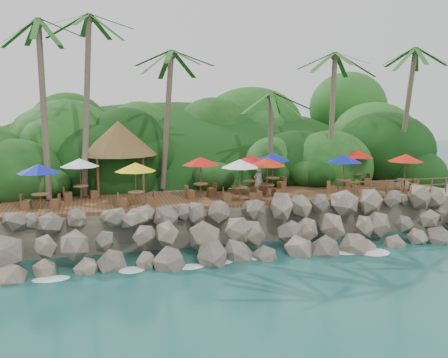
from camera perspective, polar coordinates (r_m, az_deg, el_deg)
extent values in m
plane|color=#19514F|center=(25.04, 3.64, -9.75)|extent=(140.00, 140.00, 0.00)
cube|color=gray|center=(39.83, -3.76, -1.23)|extent=(32.00, 25.20, 2.10)
ellipsoid|color=#143811|center=(47.28, -5.55, -0.97)|extent=(44.80, 28.00, 15.40)
cube|color=brown|center=(30.04, 0.00, -2.26)|extent=(26.00, 5.00, 0.20)
ellipsoid|color=white|center=(24.48, -24.84, -10.93)|extent=(1.20, 0.80, 0.06)
ellipsoid|color=white|center=(24.13, -17.68, -10.80)|extent=(1.20, 0.80, 0.06)
ellipsoid|color=white|center=(24.16, -10.44, -10.50)|extent=(1.20, 0.80, 0.06)
ellipsoid|color=white|center=(24.55, -3.34, -10.05)|extent=(1.20, 0.80, 0.06)
ellipsoid|color=white|center=(25.30, 3.42, -9.48)|extent=(1.20, 0.80, 0.06)
ellipsoid|color=white|center=(26.37, 9.69, -8.83)|extent=(1.20, 0.80, 0.06)
ellipsoid|color=white|center=(27.72, 15.39, -8.15)|extent=(1.20, 0.80, 0.06)
ellipsoid|color=white|center=(29.32, 20.49, -7.47)|extent=(1.20, 0.80, 0.06)
cylinder|color=brown|center=(30.72, -20.46, 7.56)|extent=(0.58, 1.55, 10.56)
ellipsoid|color=#23601E|center=(31.12, -21.01, 17.34)|extent=(6.00, 6.00, 2.40)
cylinder|color=brown|center=(31.35, -15.88, 8.36)|extent=(1.17, 2.30, 11.10)
ellipsoid|color=#23601E|center=(31.84, -16.32, 18.49)|extent=(6.00, 6.00, 2.40)
cylinder|color=brown|center=(32.38, -6.73, 6.71)|extent=(1.17, 0.98, 9.03)
ellipsoid|color=#23601E|center=(32.54, -6.87, 14.69)|extent=(6.00, 6.00, 2.40)
cylinder|color=brown|center=(33.66, 5.52, 4.55)|extent=(0.63, 0.76, 6.41)
ellipsoid|color=#23601E|center=(33.58, 5.60, 10.01)|extent=(6.00, 6.00, 2.40)
cylinder|color=brown|center=(35.25, 12.59, 6.87)|extent=(1.09, 1.31, 9.20)
ellipsoid|color=#23601E|center=(35.42, 12.84, 14.34)|extent=(6.00, 6.00, 2.40)
cylinder|color=brown|center=(38.83, 20.67, 7.00)|extent=(0.56, 1.50, 9.65)
ellipsoid|color=#23601E|center=(39.04, 21.06, 14.11)|extent=(6.00, 6.00, 2.40)
cylinder|color=brown|center=(30.99, -14.64, 0.23)|extent=(0.16, 0.16, 2.40)
cylinder|color=brown|center=(31.13, -9.48, 0.43)|extent=(0.16, 0.16, 2.40)
cylinder|color=brown|center=(33.76, -14.69, 0.91)|extent=(0.16, 0.16, 2.40)
cylinder|color=brown|center=(33.89, -9.96, 1.09)|extent=(0.16, 0.16, 2.40)
cone|color=brown|center=(32.18, -12.33, 4.74)|extent=(4.97, 4.97, 2.20)
cylinder|color=brown|center=(30.92, 3.17, -1.01)|extent=(0.09, 0.09, 0.81)
cylinder|color=brown|center=(30.85, 3.17, -0.25)|extent=(0.92, 0.92, 0.05)
cylinder|color=brown|center=(30.80, 3.18, 0.45)|extent=(0.05, 0.05, 2.40)
cone|color=red|center=(30.66, 3.19, 2.37)|extent=(2.29, 2.29, 0.49)
cube|color=brown|center=(30.99, 1.75, -1.27)|extent=(0.59, 0.59, 0.50)
cube|color=brown|center=(30.92, 4.58, -1.31)|extent=(0.59, 0.59, 0.50)
cylinder|color=brown|center=(29.83, -2.75, -1.37)|extent=(0.09, 0.09, 0.81)
cylinder|color=brown|center=(29.76, -2.76, -0.58)|extent=(0.92, 0.92, 0.05)
cylinder|color=brown|center=(29.70, -2.76, 0.15)|extent=(0.05, 0.05, 2.40)
cone|color=red|center=(29.57, -2.78, 2.13)|extent=(2.29, 2.29, 0.49)
cube|color=brown|center=(29.50, -4.05, -1.79)|extent=(0.57, 0.57, 0.50)
cube|color=brown|center=(30.23, -1.49, -1.52)|extent=(0.57, 0.57, 0.50)
cylinder|color=brown|center=(28.59, 1.89, -1.81)|extent=(0.09, 0.09, 0.81)
cylinder|color=brown|center=(28.51, 1.90, -0.99)|extent=(0.92, 0.92, 0.05)
cylinder|color=brown|center=(28.45, 1.90, -0.23)|extent=(0.05, 0.05, 2.40)
cone|color=white|center=(28.31, 1.91, 1.84)|extent=(2.29, 2.29, 0.49)
cube|color=brown|center=(28.56, 0.36, -2.12)|extent=(0.55, 0.55, 0.50)
cube|color=brown|center=(28.69, 3.41, -2.09)|extent=(0.55, 0.55, 0.50)
cylinder|color=brown|center=(27.46, -10.29, -2.38)|extent=(0.09, 0.09, 0.81)
cylinder|color=brown|center=(27.38, -10.31, -1.53)|extent=(0.92, 0.92, 0.05)
cylinder|color=brown|center=(27.32, -10.33, -0.74)|extent=(0.05, 0.05, 2.40)
cone|color=yellow|center=(27.17, -10.39, 1.42)|extent=(2.29, 2.29, 0.49)
cube|color=brown|center=(27.39, -11.86, -2.78)|extent=(0.49, 0.49, 0.50)
cube|color=brown|center=(27.60, -8.71, -2.61)|extent=(0.49, 0.49, 0.50)
cylinder|color=brown|center=(35.32, 15.30, -0.09)|extent=(0.09, 0.09, 0.81)
cylinder|color=brown|center=(35.26, 15.33, 0.58)|extent=(0.92, 0.92, 0.05)
cylinder|color=brown|center=(35.21, 15.35, 1.19)|extent=(0.05, 0.05, 2.40)
cone|color=red|center=(35.10, 15.42, 2.87)|extent=(2.29, 2.29, 0.49)
cube|color=brown|center=(34.92, 14.25, -0.40)|extent=(0.49, 0.49, 0.50)
cube|color=brown|center=(35.77, 16.31, -0.27)|extent=(0.49, 0.49, 0.50)
cylinder|color=brown|center=(30.25, -16.49, -1.58)|extent=(0.09, 0.09, 0.81)
cylinder|color=brown|center=(30.18, -16.52, -0.80)|extent=(0.92, 0.92, 0.05)
cylinder|color=brown|center=(30.12, -16.55, -0.09)|extent=(0.05, 0.05, 2.40)
cone|color=white|center=(29.99, -16.64, 1.87)|extent=(2.29, 2.29, 0.49)
cube|color=brown|center=(30.19, -17.91, -1.96)|extent=(0.52, 0.52, 0.50)
cube|color=brown|center=(30.38, -15.05, -1.77)|extent=(0.52, 0.52, 0.50)
cylinder|color=brown|center=(29.55, 5.08, -1.49)|extent=(0.09, 0.09, 0.81)
cylinder|color=brown|center=(29.48, 5.09, -0.69)|extent=(0.92, 0.92, 0.05)
cylinder|color=brown|center=(29.42, 5.10, 0.04)|extent=(0.05, 0.05, 2.40)
cone|color=red|center=(29.29, 5.12, 2.05)|extent=(2.29, 2.29, 0.49)
cube|color=brown|center=(29.11, 3.90, -1.93)|extent=(0.58, 0.58, 0.50)
cube|color=brown|center=(30.06, 6.20, -1.63)|extent=(0.58, 0.58, 0.50)
cylinder|color=brown|center=(33.70, 20.46, -0.74)|extent=(0.09, 0.09, 0.81)
cylinder|color=brown|center=(33.64, 20.50, -0.05)|extent=(0.92, 0.92, 0.05)
cylinder|color=brown|center=(33.58, 20.53, 0.60)|extent=(0.05, 0.05, 2.40)
cone|color=red|center=(33.46, 20.63, 2.35)|extent=(2.29, 2.29, 0.49)
cube|color=brown|center=(33.25, 19.42, -1.08)|extent=(0.49, 0.49, 0.50)
cube|color=brown|center=(34.21, 21.44, -0.92)|extent=(0.49, 0.49, 0.50)
cylinder|color=brown|center=(28.22, -20.79, -2.52)|extent=(0.09, 0.09, 0.81)
cylinder|color=brown|center=(28.14, -20.83, -1.69)|extent=(0.92, 0.92, 0.05)
cylinder|color=brown|center=(28.08, -20.87, -0.92)|extent=(0.05, 0.05, 2.40)
cone|color=#0D1BAC|center=(27.93, -20.99, 1.18)|extent=(2.29, 2.29, 0.49)
cube|color=brown|center=(28.46, -22.25, -2.82)|extent=(0.53, 0.53, 0.50)
cube|color=brown|center=(28.05, -19.26, -2.82)|extent=(0.53, 0.53, 0.50)
cylinder|color=brown|center=(32.11, 13.85, -0.89)|extent=(0.09, 0.09, 0.81)
cylinder|color=brown|center=(32.04, 13.87, -0.16)|extent=(0.92, 0.92, 0.05)
cylinder|color=brown|center=(31.99, 13.90, 0.52)|extent=(0.05, 0.05, 2.40)
cone|color=#0D1EAB|center=(31.86, 13.97, 2.36)|extent=(2.29, 2.29, 0.49)
cube|color=brown|center=(31.81, 12.60, -1.22)|extent=(0.48, 0.48, 0.50)
cube|color=brown|center=(32.47, 15.05, -1.11)|extent=(0.48, 0.48, 0.50)
cylinder|color=brown|center=(32.40, 5.72, -0.59)|extent=(0.09, 0.09, 0.81)
cylinder|color=brown|center=(32.34, 5.73, 0.13)|extent=(0.92, 0.92, 0.05)
cylinder|color=brown|center=(32.28, 5.74, 0.80)|extent=(0.05, 0.05, 2.40)
cone|color=#0D17B1|center=(32.16, 5.77, 2.63)|extent=(2.29, 2.29, 0.49)
cube|color=brown|center=(31.98, 4.62, -0.98)|extent=(0.57, 0.57, 0.50)
cube|color=brown|center=(32.89, 6.78, -0.74)|extent=(0.57, 0.57, 0.50)
cylinder|color=brown|center=(30.75, 15.17, -1.18)|extent=(0.10, 0.10, 1.00)
cylinder|color=brown|center=(31.32, 16.91, -1.08)|extent=(0.10, 0.10, 1.00)
cylinder|color=brown|center=(31.91, 18.59, -0.98)|extent=(0.10, 0.10, 1.00)
cylinder|color=brown|center=(32.53, 20.20, -0.88)|extent=(0.10, 0.10, 1.00)
cylinder|color=brown|center=(33.17, 21.76, -0.79)|extent=(0.10, 0.10, 1.00)
cylinder|color=brown|center=(33.84, 23.25, -0.70)|extent=(0.10, 0.10, 1.00)
cylinder|color=brown|center=(34.53, 24.68, -0.61)|extent=(0.10, 0.10, 1.00)
cube|color=brown|center=(32.46, 20.25, -0.10)|extent=(7.20, 0.06, 0.06)
cube|color=brown|center=(32.52, 20.21, -0.80)|extent=(7.20, 0.06, 0.06)
imported|color=silver|center=(30.71, 4.03, -0.22)|extent=(0.71, 0.56, 1.72)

